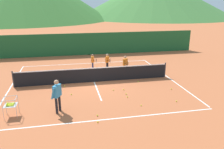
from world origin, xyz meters
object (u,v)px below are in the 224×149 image
object	(u,v)px
tennis_ball_0	(97,115)
tennis_ball_5	(124,90)
tennis_ball_11	(127,97)
tennis_net	(94,75)
tennis_ball_6	(138,82)
student_2	(125,63)
tennis_ball_10	(71,94)
tennis_ball_4	(171,89)
tennis_ball_2	(126,94)
student_0	(93,60)
tennis_ball_9	(113,90)
ball_cart	(10,104)
instructor	(57,93)
student_1	(107,60)
tennis_ball_8	(141,105)
tennis_ball_7	(176,101)
tennis_ball_1	(98,122)
tennis_ball_3	(65,86)

from	to	relation	value
tennis_ball_0	tennis_ball_5	world-z (taller)	same
tennis_ball_0	tennis_ball_11	xyz separation A→B (m)	(1.94, 1.81, 0.00)
tennis_net	tennis_ball_6	bearing A→B (deg)	-12.29
student_2	tennis_ball_10	bearing A→B (deg)	-141.19
tennis_ball_4	tennis_ball_11	bearing A→B (deg)	-167.91
tennis_ball_2	student_0	bearing A→B (deg)	103.21
tennis_ball_6	tennis_ball_9	size ratio (longest dim) A/B	1.00
student_2	tennis_ball_5	size ratio (longest dim) A/B	19.89
ball_cart	instructor	bearing A→B (deg)	-0.39
tennis_ball_10	student_2	bearing A→B (deg)	38.81
instructor	student_1	xyz separation A→B (m)	(3.61, 6.45, -0.21)
tennis_ball_2	tennis_ball_6	size ratio (longest dim) A/B	1.00
tennis_net	tennis_ball_2	distance (m)	2.98
ball_cart	tennis_ball_9	world-z (taller)	ball_cart
student_1	tennis_ball_2	world-z (taller)	student_1
student_0	student_2	size ratio (longest dim) A/B	0.93
student_1	tennis_ball_8	xyz separation A→B (m)	(0.51, -6.64, -0.74)
tennis_ball_6	student_2	bearing A→B (deg)	101.53
student_1	ball_cart	bearing A→B (deg)	-131.72
instructor	tennis_ball_8	size ratio (longest dim) A/B	24.03
tennis_ball_0	tennis_ball_6	distance (m)	5.28
student_1	tennis_ball_7	size ratio (longest dim) A/B	18.87
student_1	tennis_ball_6	world-z (taller)	student_1
instructor	tennis_ball_1	world-z (taller)	instructor
tennis_ball_3	tennis_ball_11	world-z (taller)	same
tennis_ball_1	student_1	bearing A→B (deg)	76.38
tennis_ball_5	tennis_ball_1	bearing A→B (deg)	-120.66
tennis_net	tennis_ball_5	size ratio (longest dim) A/B	148.08
student_2	tennis_ball_3	world-z (taller)	student_2
tennis_ball_4	tennis_ball_8	world-z (taller)	same
tennis_ball_5	tennis_ball_10	world-z (taller)	same
tennis_ball_3	tennis_ball_10	xyz separation A→B (m)	(0.37, -1.47, 0.00)
student_0	tennis_ball_4	size ratio (longest dim) A/B	18.40
tennis_net	tennis_ball_7	size ratio (longest dim) A/B	148.08
tennis_ball_2	tennis_ball_7	bearing A→B (deg)	-32.33
tennis_ball_4	tennis_ball_11	world-z (taller)	same
tennis_ball_6	tennis_ball_4	bearing A→B (deg)	-47.13
student_2	tennis_ball_1	xyz separation A→B (m)	(-3.00, -6.63, -0.78)
instructor	tennis_ball_2	distance (m)	4.12
student_0	tennis_ball_4	distance (m)	6.59
tennis_ball_11	tennis_ball_10	bearing A→B (deg)	162.15
tennis_ball_7	tennis_ball_11	xyz separation A→B (m)	(-2.40, 1.09, 0.00)
student_2	tennis_ball_5	world-z (taller)	student_2
ball_cart	tennis_ball_0	xyz separation A→B (m)	(3.90, -0.82, -0.55)
tennis_ball_2	tennis_ball_10	world-z (taller)	same
instructor	tennis_ball_3	xyz separation A→B (m)	(0.31, 3.46, -0.95)
instructor	student_2	world-z (taller)	instructor
tennis_ball_3	tennis_ball_8	bearing A→B (deg)	-43.85
tennis_ball_5	tennis_ball_7	xyz separation A→B (m)	(2.33, -2.18, 0.00)
ball_cart	tennis_ball_10	size ratio (longest dim) A/B	13.22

